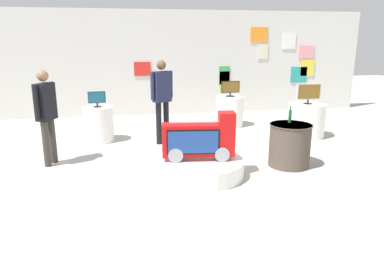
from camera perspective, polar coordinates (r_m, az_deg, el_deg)
name	(u,v)px	position (r m, az deg, el deg)	size (l,w,h in m)	color
ground_plane	(187,173)	(6.26, -0.77, -6.10)	(30.00, 30.00, 0.00)	#B2ADA3
back_wall_display	(159,63)	(10.96, -5.18, 11.06)	(12.81, 0.13, 3.06)	silver
main_display_pedestal	(198,167)	(6.12, 0.98, -5.17)	(1.53, 1.53, 0.28)	white
novelty_firetruck_tv	(200,141)	(5.97, 1.22, -0.95)	(1.21, 0.46, 0.80)	gray
display_pedestal_left_rear	(99,124)	(8.35, -14.48, 1.58)	(0.66, 0.66, 0.78)	white
tv_on_left_rear	(97,98)	(8.24, -14.74, 5.50)	(0.38, 0.17, 0.34)	black
display_pedestal_center_rear	(306,120)	(8.89, 17.54, 2.14)	(0.85, 0.85, 0.78)	white
tv_on_center_rear	(309,92)	(8.77, 17.89, 6.31)	(0.58, 0.18, 0.47)	black
display_pedestal_right_rear	(230,111)	(9.61, 5.96, 3.67)	(0.73, 0.73, 0.78)	white
tv_on_right_rear	(230,88)	(9.51, 6.07, 7.25)	(0.50, 0.23, 0.40)	black
side_table_round	(290,145)	(6.73, 15.11, -1.57)	(0.76, 0.76, 0.77)	#4C4238
bottle_on_side_table	(290,116)	(6.75, 15.16, 2.84)	(0.06, 0.06, 0.30)	#195926
shopper_browsing_near_truck	(46,111)	(6.92, -21.97, 3.51)	(0.34, 0.52, 1.72)	#38332D
shopper_browsing_rear	(162,95)	(7.83, -4.74, 6.16)	(0.50, 0.36, 1.80)	black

